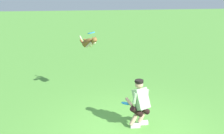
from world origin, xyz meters
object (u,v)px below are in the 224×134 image
object	(u,v)px
frisbee_flying	(91,33)
person	(140,102)
frisbee_held	(126,103)
dog	(89,43)

from	to	relation	value
frisbee_flying	person	bearing A→B (deg)	118.52
person	frisbee_held	distance (m)	0.40
person	frisbee_held	world-z (taller)	person
dog	frisbee_flying	size ratio (longest dim) A/B	3.74
person	frisbee_held	bearing A→B (deg)	38.35
person	dog	size ratio (longest dim) A/B	1.45
person	frisbee_held	xyz separation A→B (m)	(0.35, -0.15, -0.09)
frisbee_flying	frisbee_held	xyz separation A→B (m)	(-0.80, 1.97, -1.55)
frisbee_held	person	bearing A→B (deg)	156.73
frisbee_held	frisbee_flying	bearing A→B (deg)	-67.91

